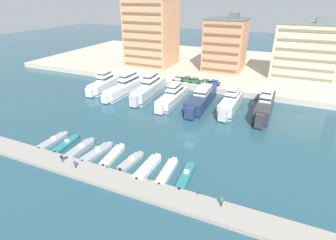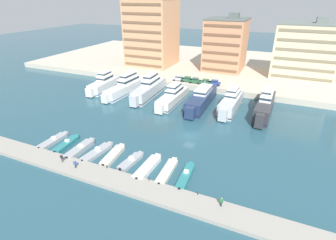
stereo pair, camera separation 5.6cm
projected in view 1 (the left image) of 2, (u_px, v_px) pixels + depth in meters
ground_plane at (190, 136)px, 60.76m from camera, size 400.00×400.00×0.00m
quay_promenade at (240, 67)px, 114.41m from camera, size 180.00×70.00×1.89m
pier_dock at (147, 190)px, 43.32m from camera, size 120.00×4.57×0.70m
yacht_white_far_left at (103, 84)px, 89.07m from camera, size 4.90×16.56×7.93m
yacht_white_left at (126, 86)px, 86.55m from camera, size 4.80×22.64×8.08m
yacht_silver_mid_left at (149, 88)px, 83.50m from camera, size 4.82×21.26×8.76m
yacht_ivory_center_left at (173, 97)px, 78.52m from camera, size 4.33×19.10×7.30m
yacht_navy_center at (201, 99)px, 76.62m from camera, size 4.95×22.32×6.80m
yacht_silver_center_right at (231, 102)px, 73.28m from camera, size 4.44×17.95×8.02m
yacht_charcoal_mid_right at (265, 105)px, 70.78m from camera, size 4.19×20.45×8.67m
motorboat_grey_far_left at (53, 141)px, 58.00m from camera, size 2.04×8.18×1.16m
motorboat_teal_left at (67, 144)px, 56.55m from camera, size 2.35×7.90×1.33m
motorboat_grey_mid_left at (80, 149)px, 54.64m from camera, size 2.26×8.41×1.37m
motorboat_grey_center_left at (97, 152)px, 53.74m from camera, size 2.85×8.52×1.32m
motorboat_cream_center at (113, 155)px, 52.64m from camera, size 2.71×8.33×1.24m
motorboat_grey_center_right at (131, 161)px, 50.84m from camera, size 2.50×7.14×1.23m
motorboat_white_mid_right at (148, 167)px, 48.91m from camera, size 2.17×8.65×1.49m
motorboat_cream_right at (167, 171)px, 47.89m from camera, size 2.25×8.57×1.34m
motorboat_teal_far_right at (186, 176)px, 46.48m from camera, size 2.15×8.18×1.48m
car_silver_far_left at (178, 78)px, 92.91m from camera, size 4.21×2.15×1.80m
car_green_left at (187, 79)px, 91.80m from camera, size 4.15×2.02×1.80m
car_green_mid_left at (195, 80)px, 90.41m from camera, size 4.22×2.18×1.80m
car_green_center_left at (205, 82)px, 89.04m from camera, size 4.26×2.26×1.80m
car_blue_center at (214, 82)px, 88.21m from camera, size 4.17×2.06×1.80m
apartment_block_far_left at (152, 33)px, 109.70m from camera, size 18.62×17.80×28.53m
apartment_block_left at (226, 44)px, 103.57m from camera, size 15.01×16.80×21.66m
apartment_block_mid_left at (305, 51)px, 93.11m from camera, size 21.54×13.61×21.06m
pedestrian_near_edge at (62, 158)px, 49.52m from camera, size 0.68×0.28×1.76m
pedestrian_mid_deck at (75, 164)px, 47.94m from camera, size 0.57×0.39×1.61m
pedestrian_far_side at (222, 201)px, 39.17m from camera, size 0.60×0.36×1.64m
bollard_west at (107, 167)px, 48.16m from camera, size 0.20×0.20×0.61m
bollard_west_mid at (149, 179)px, 44.96m from camera, size 0.20×0.20×0.61m
bollard_east_mid at (198, 193)px, 41.77m from camera, size 0.20×0.20×0.61m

